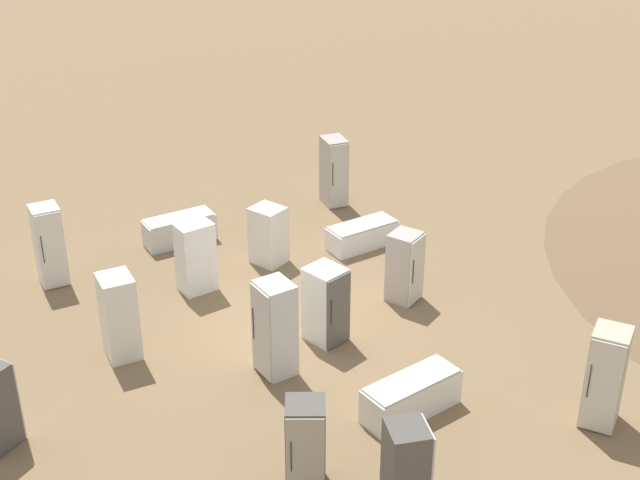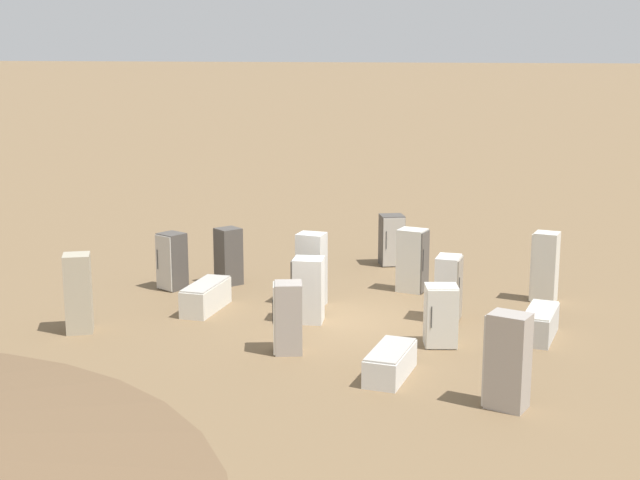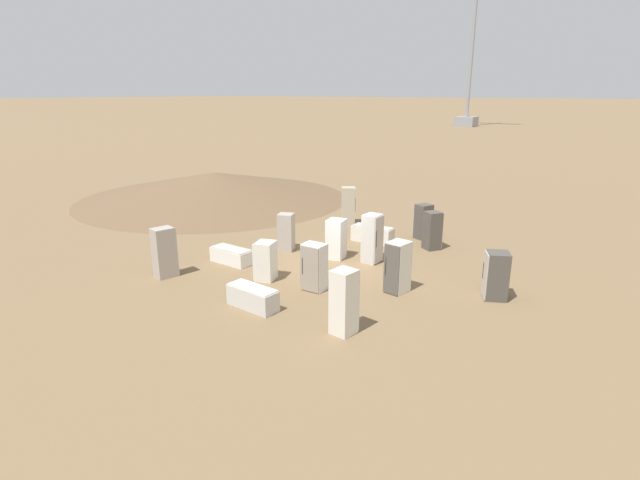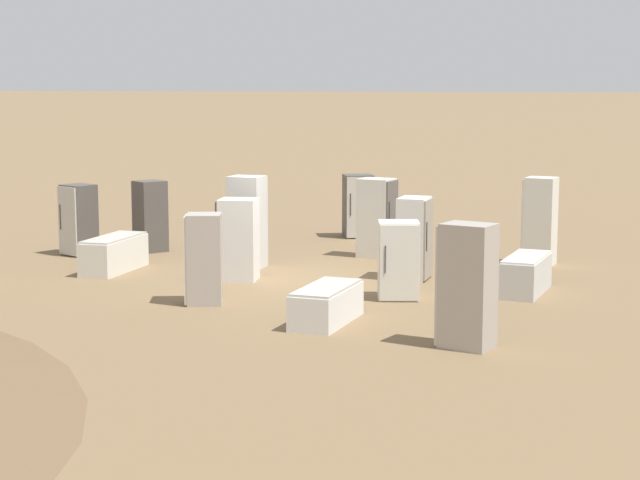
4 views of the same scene
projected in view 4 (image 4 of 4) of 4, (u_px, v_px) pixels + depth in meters
The scene contains 15 objects.
ground_plane at pixel (274, 280), 21.18m from camera, with size 1000.00×1000.00×0.00m, color brown.
discarded_fridge_0 at pixel (358, 206), 27.01m from camera, with size 0.95×0.94×1.58m.
discarded_fridge_1 at pixel (78, 220), 24.16m from camera, with size 0.83×0.84×1.60m.
discarded_fridge_2 at pixel (248, 222), 22.50m from camera, with size 0.66×0.71×1.94m.
discarded_fridge_3 at pixel (326, 305), 17.33m from camera, with size 1.77×0.76×0.61m.
discarded_fridge_4 at pixel (414, 238), 21.16m from camera, with size 0.78×0.62×1.63m.
discarded_fridge_5 at pixel (114, 254), 22.13m from camera, with size 1.90×0.73×0.72m.
discarded_fridge_6 at pixel (150, 216), 24.68m from camera, with size 0.87×0.88×1.64m.
discarded_fridge_7 at pixel (398, 260), 19.23m from camera, with size 0.85×0.88×1.41m.
discarded_fridge_8 at pixel (540, 221), 22.84m from camera, with size 0.67×0.72×1.88m.
discarded_fridge_9 at pixel (526, 274), 19.82m from camera, with size 1.78×0.77×0.70m.
discarded_fridge_10 at pixel (238, 240), 21.06m from camera, with size 0.78×0.86×1.62m.
discarded_fridge_11 at pixel (203, 259), 18.78m from camera, with size 0.80×0.81×1.60m.
discarded_fridge_13 at pixel (377, 218), 23.87m from camera, with size 0.73×0.84×1.76m.
discarded_fridge_14 at pixel (467, 286), 15.62m from camera, with size 0.72×0.88×1.84m.
Camera 4 is at (19.50, 7.42, 3.85)m, focal length 60.00 mm.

